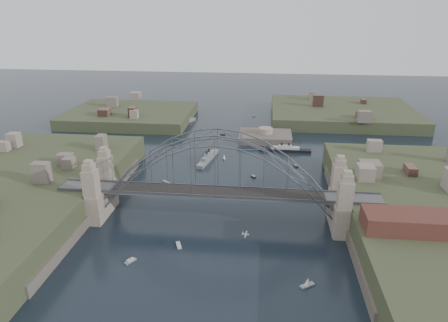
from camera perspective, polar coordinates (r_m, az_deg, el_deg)
ground at (r=109.15m, az=-1.02°, el=-8.32°), size 500.00×500.00×0.00m
bridge at (r=103.63m, az=-1.07°, el=-2.38°), size 84.00×13.80×24.60m
shore_west at (r=127.97m, az=-27.54°, el=-5.26°), size 50.50×90.00×12.00m
shore_east at (r=116.64m, az=28.47°, el=-7.97°), size 50.50×90.00×12.00m
headland_nw at (r=207.71m, az=-12.99°, el=5.79°), size 60.00×45.00×9.00m
headland_ne at (r=214.37m, az=16.23°, el=6.02°), size 70.00×55.00×9.50m
fort_island at (r=172.90m, az=5.82°, el=2.84°), size 22.00×16.00×9.40m
wharf_shed at (r=96.79m, az=24.87°, el=-7.84°), size 20.00×8.00×4.00m
finger_pier at (r=89.02m, az=23.49°, el=-17.46°), size 4.00×22.00×1.40m
naval_cruiser_near at (r=149.37m, az=-2.27°, el=0.43°), size 5.93×18.57×5.53m
naval_cruiser_far at (r=197.59m, az=-5.32°, el=5.54°), size 6.88×14.62×4.99m
ocean_liner at (r=159.99m, az=8.61°, el=1.60°), size 19.99×3.19×4.89m
aeroplane at (r=88.27m, az=2.99°, el=-10.27°), size 1.50×2.78×0.40m
small_boat_a at (r=132.35m, az=-8.21°, el=-2.94°), size 2.75×2.27×0.45m
small_boat_b at (r=135.01m, az=4.16°, el=-2.20°), size 1.78×1.85×1.43m
small_boat_c at (r=99.02m, az=-6.41°, el=-11.74°), size 1.97×3.06×0.45m
small_boat_d at (r=145.76m, az=10.09°, el=-0.68°), size 1.51×2.64×1.43m
small_boat_e at (r=166.81m, az=-7.44°, el=2.26°), size 2.90×2.91×0.45m
small_boat_f at (r=149.81m, az=0.01°, el=0.59°), size 1.50×1.58×2.38m
small_boat_g at (r=87.72m, az=11.68°, el=-16.53°), size 3.26×2.66×2.38m
small_boat_h at (r=178.72m, az=-0.19°, el=3.73°), size 2.22×0.75×0.45m
small_boat_i at (r=120.68m, az=16.71°, el=-6.16°), size 2.46×2.32×0.45m
small_boat_j at (r=95.35m, az=-13.07°, el=-13.56°), size 2.31×2.84×1.43m
small_boat_k at (r=209.25m, az=4.21°, el=6.29°), size 1.70×0.64×0.45m
small_boat_l at (r=145.02m, az=-16.61°, el=-1.44°), size 0.84×2.33×0.45m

